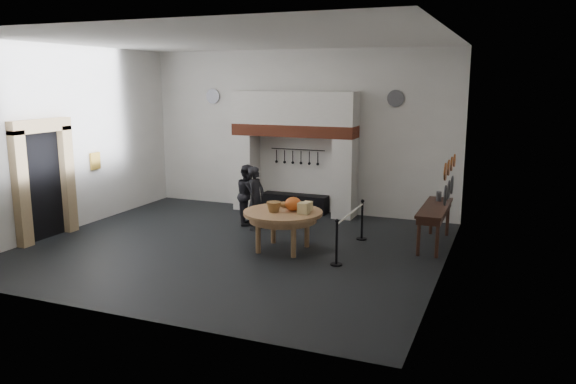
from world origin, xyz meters
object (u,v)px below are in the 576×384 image
at_px(barrier_post_far, 362,221).
at_px(side_table, 435,208).
at_px(barrier_post_near, 337,244).
at_px(iron_range, 295,203).
at_px(visitor_far, 248,195).
at_px(visitor_near, 256,198).
at_px(work_table, 283,213).

bearing_deg(barrier_post_far, side_table, 6.06).
relative_size(side_table, barrier_post_near, 2.44).
bearing_deg(iron_range, visitor_far, -109.11).
height_order(visitor_near, side_table, visitor_near).
bearing_deg(work_table, side_table, 28.19).
relative_size(iron_range, visitor_near, 1.20).
height_order(visitor_far, side_table, visitor_far).
relative_size(iron_range, visitor_far, 1.22).
bearing_deg(visitor_far, visitor_near, -159.95).
xyz_separation_m(iron_range, work_table, (1.09, -3.50, 0.59)).
bearing_deg(work_table, barrier_post_near, -21.73).
bearing_deg(side_table, visitor_near, -176.52).
relative_size(visitor_far, side_table, 0.71).
bearing_deg(work_table, iron_range, 107.22).
relative_size(barrier_post_near, barrier_post_far, 1.00).
bearing_deg(visitor_far, side_table, -116.63).
distance_m(visitor_far, side_table, 4.71).
relative_size(visitor_near, visitor_far, 1.02).
height_order(visitor_far, barrier_post_far, visitor_far).
xyz_separation_m(visitor_near, side_table, (4.31, 0.26, 0.08)).
distance_m(work_table, side_table, 3.42).
bearing_deg(barrier_post_near, visitor_near, 144.60).
xyz_separation_m(work_table, side_table, (3.01, 1.62, 0.03)).
xyz_separation_m(work_table, visitor_near, (-1.29, 1.35, -0.05)).
bearing_deg(visitor_near, barrier_post_far, -82.07).
relative_size(visitor_far, barrier_post_far, 1.73).
height_order(visitor_near, visitor_far, visitor_near).
xyz_separation_m(iron_range, barrier_post_far, (2.48, -2.06, 0.20)).
distance_m(iron_range, work_table, 3.71).
bearing_deg(iron_range, work_table, -72.78).
relative_size(work_table, visitor_far, 1.11).
bearing_deg(side_table, work_table, -151.81).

